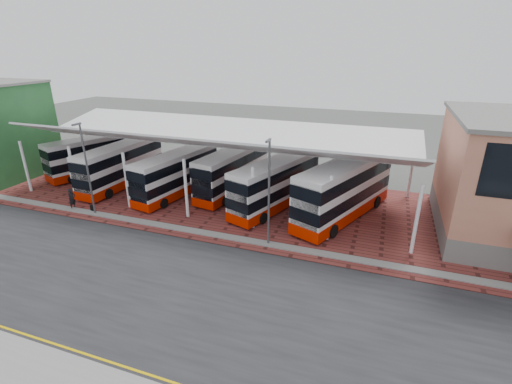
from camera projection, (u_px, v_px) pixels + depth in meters
ground at (206, 288)px, 22.76m from camera, size 140.00×140.00×0.00m
road at (198, 297)px, 21.88m from camera, size 120.00×14.00×0.02m
forecourt at (291, 209)px, 33.50m from camera, size 72.00×16.00×0.06m
north_kerb at (243, 240)px, 28.16m from camera, size 120.00×0.80×0.14m
yellow_line_near at (136, 377)px, 16.63m from camera, size 120.00×0.12×0.01m
yellow_line_far at (140, 372)px, 16.89m from camera, size 120.00×0.12×0.01m
canopy at (213, 137)px, 34.66m from camera, size 37.00×11.63×7.07m
lamp_west at (87, 167)px, 30.97m from camera, size 0.16×0.90×8.07m
lamp_east at (269, 190)px, 26.01m from camera, size 0.16×0.90×8.07m
bus_0 at (94, 156)px, 41.86m from camera, size 6.01×10.39×4.22m
bus_1 at (121, 166)px, 38.27m from camera, size 3.15×10.69×4.35m
bus_2 at (177, 174)px, 36.00m from camera, size 4.20×10.39×4.18m
bus_3 at (233, 172)px, 36.61m from camera, size 4.01×10.64×4.28m
bus_4 at (276, 185)px, 33.09m from camera, size 5.81×10.84×4.38m
bus_5 at (344, 190)px, 31.08m from camera, size 7.01×11.98×4.88m
pedestrian at (72, 199)px, 33.22m from camera, size 0.53×0.73×1.88m
suitcase at (93, 208)px, 32.94m from camera, size 0.33×0.23×0.56m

